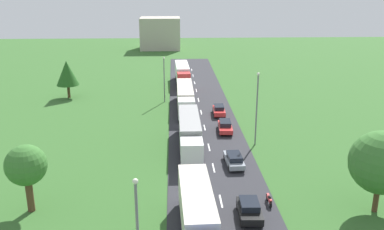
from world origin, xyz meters
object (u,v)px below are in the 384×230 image
object	(u,v)px
truck_lead	(198,217)
tree_birch	(26,166)
car_fifth	(219,110)
car_second	(249,209)
lamppost_second	(257,106)
truck_third	(185,97)
lamppost_third	(164,77)
tree_maple	(381,162)
tree_oak	(67,73)
car_fourth	(225,126)
car_third	(234,159)
truck_second	(190,132)
distant_building	(160,33)
motorcycle_courier	(269,199)
truck_fourth	(182,73)

from	to	relation	value
truck_lead	tree_birch	bearing A→B (deg)	159.83
tree_birch	car_fifth	bearing A→B (deg)	54.23
car_second	lamppost_second	distance (m)	18.00
truck_third	car_fifth	xyz separation A→B (m)	(5.09, -3.48, -1.22)
lamppost_third	tree_maple	bearing A→B (deg)	-62.24
tree_oak	tree_birch	xyz separation A→B (m)	(5.81, -38.97, -0.05)
car_second	tree_oak	size ratio (longest dim) A/B	0.61
car_fourth	lamppost_third	xyz separation A→B (m)	(-8.56, 15.50, 3.54)
car_second	car_third	size ratio (longest dim) A/B	0.89
truck_second	tree_birch	bearing A→B (deg)	-136.12
tree_oak	tree_maple	size ratio (longest dim) A/B	0.88
tree_maple	lamppost_second	bearing A→B (deg)	114.86
tree_birch	lamppost_third	bearing A→B (deg)	72.37
truck_second	car_third	size ratio (longest dim) A/B	3.07
tree_oak	truck_second	bearing A→B (deg)	-50.36
truck_third	car_fourth	bearing A→B (deg)	-64.94
tree_maple	tree_birch	bearing A→B (deg)	177.30
tree_oak	tree_birch	distance (m)	39.40
lamppost_third	distant_building	bearing A→B (deg)	92.20
car_fifth	motorcycle_courier	xyz separation A→B (m)	(1.72, -27.27, -0.29)
lamppost_second	car_fourth	bearing A→B (deg)	123.30
truck_lead	motorcycle_courier	xyz separation A→B (m)	(6.88, 5.52, -1.66)
truck_second	lamppost_second	size ratio (longest dim) A/B	1.50
car_second	motorcycle_courier	distance (m)	3.16
motorcycle_courier	lamppost_second	size ratio (longest dim) A/B	0.21
motorcycle_courier	lamppost_second	world-z (taller)	lamppost_second
truck_fourth	tree_oak	world-z (taller)	tree_oak
car_fourth	distant_building	size ratio (longest dim) A/B	0.39
truck_third	tree_birch	distance (m)	34.28
truck_third	car_third	xyz separation A→B (m)	(4.78, -22.18, -1.26)
truck_third	car_second	world-z (taller)	truck_third
car_third	tree_oak	xyz separation A→B (m)	(-25.26, 30.26, 3.62)
tree_maple	truck_fourth	bearing A→B (deg)	107.79
car_third	lamppost_third	xyz separation A→B (m)	(-8.20, 26.69, 3.56)
lamppost_second	distant_building	xyz separation A→B (m)	(-14.11, 81.19, -0.34)
truck_fourth	car_second	xyz separation A→B (m)	(4.63, -50.58, -1.37)
car_fourth	truck_fourth	bearing A→B (deg)	100.28
truck_lead	truck_fourth	xyz separation A→B (m)	(0.01, 53.88, 0.00)
truck_lead	truck_third	world-z (taller)	truck_lead
car_second	car_fifth	size ratio (longest dim) A/B	0.93
motorcycle_courier	truck_fourth	bearing A→B (deg)	98.08
tree_oak	car_second	bearing A→B (deg)	-58.58
car_fourth	truck_third	bearing A→B (deg)	115.06
truck_second	tree_maple	world-z (taller)	tree_maple
truck_third	car_fourth	distance (m)	12.20
distant_building	car_second	bearing A→B (deg)	-83.99
tree_birch	distant_building	xyz separation A→B (m)	(8.91, 96.21, 0.40)
car_third	lamppost_second	world-z (taller)	lamppost_second
tree_oak	tree_birch	world-z (taller)	tree_oak
truck_lead	motorcycle_courier	bearing A→B (deg)	38.74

